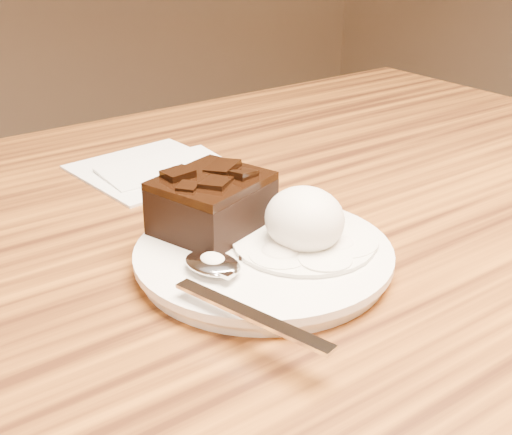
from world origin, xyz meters
TOP-DOWN VIEW (x-y plane):
  - plate at (-0.01, -0.05)m, footprint 0.20×0.20m
  - brownie at (-0.02, 0.00)m, footprint 0.10×0.10m
  - ice_cream_scoop at (0.02, -0.07)m, footprint 0.06×0.07m
  - melt_puddle at (0.02, -0.07)m, footprint 0.11×0.11m
  - spoon at (-0.07, -0.06)m, footprint 0.08×0.19m
  - napkin at (0.02, 0.19)m, footprint 0.16×0.16m
  - crumb_a at (0.00, -0.07)m, footprint 0.01×0.01m
  - crumb_b at (-0.00, -0.11)m, footprint 0.01×0.01m
  - crumb_c at (0.01, -0.10)m, footprint 0.01×0.01m
  - crumb_d at (-0.04, -0.06)m, footprint 0.01×0.01m

SIDE VIEW (x-z plane):
  - napkin at x=0.02m, z-range 0.75..0.76m
  - plate at x=-0.01m, z-range 0.75..0.77m
  - melt_puddle at x=0.02m, z-range 0.77..0.77m
  - crumb_b at x=0.00m, z-range 0.77..0.77m
  - crumb_a at x=0.00m, z-range 0.77..0.77m
  - crumb_c at x=0.01m, z-range 0.77..0.77m
  - crumb_d at x=-0.04m, z-range 0.77..0.77m
  - spoon at x=-0.07m, z-range 0.77..0.78m
  - brownie at x=-0.02m, z-range 0.77..0.81m
  - ice_cream_scoop at x=0.02m, z-range 0.76..0.81m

